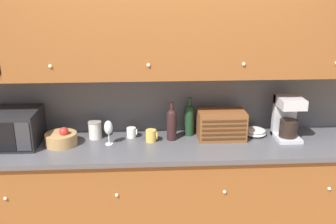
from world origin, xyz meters
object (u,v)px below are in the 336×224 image
(mug, at_px, (151,136))
(bowl_stack_on_counter, at_px, (255,132))
(wine_glass, at_px, (108,128))
(microwave, at_px, (8,128))
(fruit_basket, at_px, (61,139))
(coffee_maker, at_px, (287,117))
(wine_bottle, at_px, (189,118))
(mug_blue_second, at_px, (132,132))
(bread_box, at_px, (221,125))
(storage_canister, at_px, (95,130))
(second_wine_bottle, at_px, (172,123))

(mug, relative_size, bowl_stack_on_counter, 0.55)
(wine_glass, distance_m, mug, 0.37)
(microwave, distance_m, wine_glass, 0.82)
(fruit_basket, bearing_deg, coffee_maker, 1.46)
(wine_bottle, bearing_deg, mug_blue_second, -177.28)
(bread_box, bearing_deg, storage_canister, 176.76)
(wine_glass, bearing_deg, wine_bottle, 14.06)
(bowl_stack_on_counter, distance_m, coffee_maker, 0.30)
(wine_glass, distance_m, mug_blue_second, 0.26)
(second_wine_bottle, relative_size, bread_box, 0.83)
(microwave, bearing_deg, coffee_maker, 0.32)
(microwave, bearing_deg, wine_glass, -3.20)
(wine_bottle, height_order, bowl_stack_on_counter, wine_bottle)
(storage_canister, relative_size, second_wine_bottle, 0.45)
(microwave, bearing_deg, bread_box, 1.15)
(storage_canister, xyz_separation_m, wine_bottle, (0.82, 0.03, 0.08))
(microwave, xyz_separation_m, bowl_stack_on_counter, (2.09, 0.08, -0.11))
(second_wine_bottle, distance_m, wine_bottle, 0.19)
(wine_bottle, height_order, bread_box, wine_bottle)
(microwave, height_order, bowl_stack_on_counter, microwave)
(bowl_stack_on_counter, bearing_deg, wine_glass, -174.39)
(wine_bottle, bearing_deg, mug, -158.68)
(fruit_basket, bearing_deg, microwave, 175.25)
(wine_glass, distance_m, second_wine_bottle, 0.53)
(storage_canister, distance_m, bread_box, 1.09)
(bowl_stack_on_counter, bearing_deg, bread_box, -172.19)
(storage_canister, distance_m, coffee_maker, 1.66)
(mug_blue_second, bearing_deg, second_wine_bottle, -12.02)
(wine_glass, relative_size, coffee_maker, 0.56)
(microwave, height_order, storage_canister, microwave)
(wine_bottle, bearing_deg, bread_box, -18.89)
(second_wine_bottle, height_order, bowl_stack_on_counter, second_wine_bottle)
(fruit_basket, height_order, mug_blue_second, fruit_basket)
(fruit_basket, distance_m, second_wine_bottle, 0.93)
(storage_canister, distance_m, mug, 0.50)
(wine_glass, xyz_separation_m, mug, (0.35, 0.04, -0.09))
(wine_glass, bearing_deg, coffee_maker, 2.23)
(storage_canister, distance_m, bowl_stack_on_counter, 1.40)
(fruit_basket, height_order, mug, fruit_basket)
(wine_glass, bearing_deg, mug, 6.68)
(storage_canister, relative_size, coffee_maker, 0.40)
(mug_blue_second, bearing_deg, fruit_basket, -166.50)
(wine_glass, distance_m, coffee_maker, 1.52)
(microwave, height_order, wine_bottle, wine_bottle)
(mug, xyz_separation_m, coffee_maker, (1.17, 0.02, 0.14))
(microwave, height_order, bread_box, microwave)
(bowl_stack_on_counter, bearing_deg, mug, -174.80)
(storage_canister, relative_size, mug, 1.44)
(microwave, relative_size, wine_glass, 2.39)
(storage_canister, distance_m, second_wine_bottle, 0.67)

